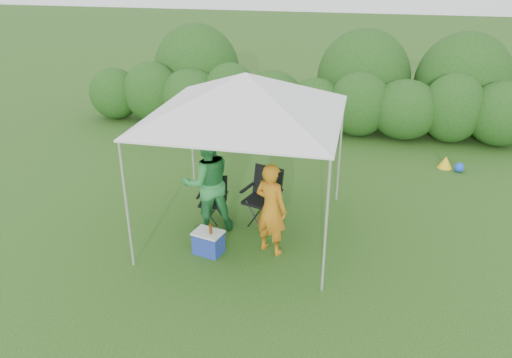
% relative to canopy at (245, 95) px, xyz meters
% --- Properties ---
extents(ground, '(70.00, 70.00, 0.00)m').
position_rel_canopy_xyz_m(ground, '(0.00, -0.50, -2.46)').
color(ground, '#315B1D').
extents(hedge, '(12.17, 1.53, 1.80)m').
position_rel_canopy_xyz_m(hedge, '(0.15, 5.50, -1.64)').
color(hedge, '#235019').
rests_on(hedge, ground).
extents(canopy, '(3.10, 3.10, 2.83)m').
position_rel_canopy_xyz_m(canopy, '(0.00, 0.00, 0.00)').
color(canopy, silver).
rests_on(canopy, ground).
extents(chair_right, '(0.75, 0.72, 1.03)m').
position_rel_canopy_xyz_m(chair_right, '(0.24, 0.36, -1.88)').
color(chair_right, black).
rests_on(chair_right, ground).
extents(chair_left, '(0.53, 0.48, 0.82)m').
position_rel_canopy_xyz_m(chair_left, '(-0.69, 0.25, -2.00)').
color(chair_left, black).
rests_on(chair_left, ground).
extents(man, '(0.68, 0.58, 1.58)m').
position_rel_canopy_xyz_m(man, '(0.56, -0.62, -1.67)').
color(man, '#C47016').
rests_on(man, ground).
extents(woman, '(1.13, 1.07, 1.85)m').
position_rel_canopy_xyz_m(woman, '(-0.67, -0.14, -1.54)').
color(woman, '#2B8541').
rests_on(woman, ground).
extents(cooler, '(0.54, 0.44, 0.40)m').
position_rel_canopy_xyz_m(cooler, '(-0.43, -0.90, -2.26)').
color(cooler, '#2339A2').
rests_on(cooler, ground).
extents(bottle, '(0.06, 0.06, 0.21)m').
position_rel_canopy_xyz_m(bottle, '(-0.37, -0.94, -1.96)').
color(bottle, '#592D0C').
rests_on(bottle, cooler).
extents(lawn_toy, '(0.55, 0.46, 0.27)m').
position_rel_canopy_xyz_m(lawn_toy, '(3.90, 3.62, -2.33)').
color(lawn_toy, yellow).
rests_on(lawn_toy, ground).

